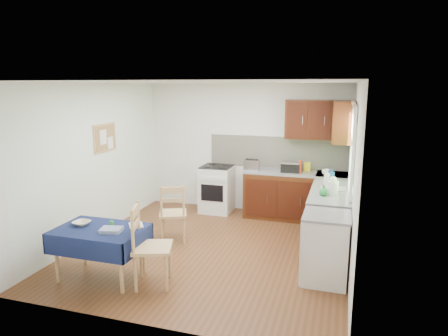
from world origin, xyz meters
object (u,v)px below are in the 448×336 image
(toaster, at_px, (252,165))
(sandwich_press, at_px, (291,167))
(kettle, at_px, (333,187))
(dish_rack, at_px, (333,188))
(dining_table, at_px, (100,236))
(chair_far, at_px, (173,211))
(chair_near, at_px, (148,243))

(toaster, bearing_deg, sandwich_press, 10.68)
(kettle, bearing_deg, toaster, 138.42)
(dish_rack, relative_size, kettle, 1.39)
(sandwich_press, bearing_deg, dining_table, -123.83)
(chair_far, xyz_separation_m, sandwich_press, (1.61, 1.68, 0.49))
(chair_far, xyz_separation_m, toaster, (0.90, 1.62, 0.49))
(toaster, height_order, sandwich_press, toaster)
(dining_table, bearing_deg, toaster, 60.60)
(toaster, bearing_deg, chair_near, -95.66)
(chair_near, relative_size, sandwich_press, 3.11)
(dining_table, xyz_separation_m, sandwich_press, (2.00, 3.07, 0.43))
(chair_near, distance_m, toaster, 3.10)
(toaster, bearing_deg, dish_rack, -28.33)
(dish_rack, distance_m, kettle, 0.33)
(dining_table, relative_size, kettle, 4.12)
(dining_table, distance_m, toaster, 3.30)
(dining_table, relative_size, chair_far, 1.17)
(dish_rack, bearing_deg, dining_table, -163.64)
(sandwich_press, xyz_separation_m, dish_rack, (0.79, -1.08, -0.07))
(dining_table, xyz_separation_m, dish_rack, (2.79, 1.99, 0.35))
(chair_near, height_order, sandwich_press, sandwich_press)
(chair_near, distance_m, dish_rack, 2.92)
(chair_far, distance_m, toaster, 1.92)
(chair_near, height_order, dish_rack, dish_rack)
(dining_table, bearing_deg, chair_far, 68.15)
(chair_far, relative_size, sandwich_press, 2.86)
(chair_far, height_order, chair_near, chair_near)
(chair_far, xyz_separation_m, dish_rack, (2.40, 0.60, 0.42))
(sandwich_press, height_order, dish_rack, sandwich_press)
(chair_far, distance_m, chair_near, 1.41)
(chair_far, xyz_separation_m, kettle, (2.40, 0.28, 0.52))
(dining_table, distance_m, sandwich_press, 3.69)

